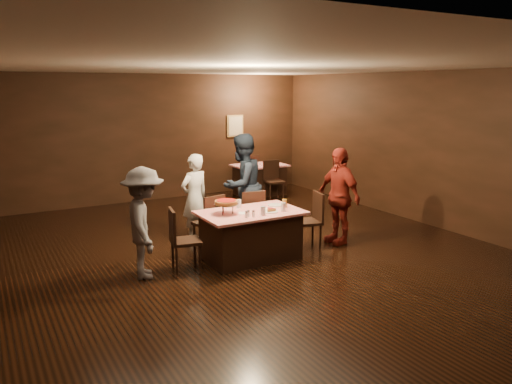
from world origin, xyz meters
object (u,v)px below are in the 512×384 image
Objects in this scene: chair_far_right at (250,216)px; diner_grey_knit at (144,223)px; chair_back_far at (248,173)px; back_table at (260,180)px; chair_end_left at (186,240)px; chair_end_right at (308,221)px; diner_red_shirt at (339,196)px; glass_amber at (285,203)px; pizza_stand at (226,202)px; plate_empty at (275,205)px; glass_back at (239,204)px; glass_front_left at (263,211)px; diner_white_jacket at (195,198)px; glass_front_right at (283,207)px; main_table at (251,235)px; chair_back_near at (274,181)px; diner_navy_hoodie at (242,185)px; chair_far_left at (208,222)px.

diner_grey_knit is at bearing 26.92° from chair_far_right.
chair_back_far is 0.59× the size of diner_grey_knit.
chair_end_left is (-3.63, -4.11, 0.09)m from back_table.
chair_end_right is 0.73m from diner_red_shirt.
chair_end_left is 1.74m from glass_amber.
pizza_stand is 1.52× the size of plate_empty.
chair_end_right is 1.57m from pizza_stand.
glass_back is (-1.78, 0.33, -0.00)m from diner_red_shirt.
diner_white_jacket is at bearing 105.46° from glass_front_left.
chair_far_right is 1.68m from chair_end_left.
glass_front_left reaches higher than plate_empty.
chair_far_right is 0.59× the size of diner_grey_knit.
glass_front_left is at bearing -172.87° from glass_front_right.
diner_grey_knit is at bearing -177.69° from plate_empty.
main_table is 0.69m from glass_front_right.
chair_back_near is (2.53, 3.41, 0.09)m from main_table.
main_table is at bearing 175.24° from glass_amber.
chair_far_right is at bearing 104.04° from glass_amber.
diner_white_jacket reaches higher than chair_back_far.
diner_grey_knit reaches higher than chair_back_far.
chair_end_right is 2.50× the size of pizza_stand.
glass_back is at bearing 36.15° from diner_navy_hoodie.
back_table is 9.29× the size of glass_front_right.
glass_amber is at bearing 112.71° from chair_far_right.
pizza_stand reaches higher than main_table.
diner_red_shirt is 1.70m from glass_front_left.
diner_grey_knit is at bearing 177.99° from main_table.
chair_end_right is (-1.43, -4.11, 0.09)m from back_table.
diner_grey_knit is at bearing -93.30° from diner_red_shirt.
chair_far_right is at bearing 53.66° from chair_back_far.
diner_navy_hoodie reaches higher than chair_end_right.
back_table is 1.37× the size of chair_end_right.
glass_back is at bearing 116.13° from chair_far_left.
chair_end_right reaches higher than plate_empty.
chair_end_right is 2.81m from diner_grey_knit.
glass_front_right and glass_back have the same top height.
diner_navy_hoodie reaches higher than main_table.
chair_end_right is 6.79× the size of glass_front_right.
diner_white_jacket is at bearing 126.10° from glass_amber.
glass_amber is at bearing -110.93° from chair_back_near.
diner_red_shirt is (1.33, -0.78, 0.37)m from chair_far_right.
plate_empty is 0.68m from glass_front_left.
diner_red_shirt is 12.01× the size of glass_front_left.
glass_front_left is at bearing -138.01° from plate_empty.
plate_empty is at bearing -116.60° from back_table.
main_table is 1.43m from diner_navy_hoodie.
glass_front_left is at bearing -115.53° from chair_back_near.
glass_front_left is at bearing 101.45° from chair_far_left.
pizza_stand is (-0.90, -1.17, 0.02)m from diner_navy_hoodie.
glass_amber is (-1.93, -3.46, 0.37)m from chair_back_near.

